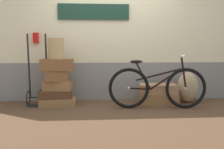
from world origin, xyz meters
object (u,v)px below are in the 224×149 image
luggage_trolley (38,88)px  bicycle (157,87)px  suitcase_2 (58,85)px  suitcase_4 (57,65)px  suitcase_3 (57,76)px  burlap_sack (188,87)px  suitcase_6 (158,88)px  suitcase_0 (58,102)px  suitcase_1 (56,94)px  wicker_basket (56,49)px  suitcase_5 (158,98)px

luggage_trolley → bicycle: luggage_trolley is taller
suitcase_2 → suitcase_4: bearing=-81.5°
suitcase_3 → luggage_trolley: size_ratio=0.32×
burlap_sack → suitcase_6: bearing=-171.9°
suitcase_4 → suitcase_2: bearing=88.3°
suitcase_0 → suitcase_1: 0.15m
suitcase_6 → luggage_trolley: 2.27m
suitcase_2 → luggage_trolley: size_ratio=0.39×
suitcase_3 → wicker_basket: size_ratio=1.09×
suitcase_1 → burlap_sack: 2.55m
suitcase_1 → suitcase_6: (1.93, -0.02, 0.09)m
suitcase_0 → luggage_trolley: 0.46m
suitcase_5 → luggage_trolley: 2.29m
suitcase_0 → burlap_sack: 2.52m
suitcase_5 → bicycle: bicycle is taller
suitcase_0 → suitcase_4: suitcase_4 is taller
suitcase_3 → suitcase_5: bearing=-5.8°
suitcase_3 → suitcase_5: 1.97m
suitcase_4 → wicker_basket: wicker_basket is taller
suitcase_6 → bicycle: bearing=-100.7°
suitcase_6 → wicker_basket: (-1.91, 0.02, 0.76)m
suitcase_2 → burlap_sack: 2.51m
suitcase_3 → suitcase_5: suitcase_3 is taller
suitcase_2 → wicker_basket: size_ratio=1.34×
wicker_basket → suitcase_2: bearing=51.6°
suitcase_3 → bicycle: bicycle is taller
suitcase_1 → suitcase_4: (0.04, -0.01, 0.55)m
suitcase_4 → wicker_basket: bearing=149.6°
suitcase_4 → burlap_sack: size_ratio=0.99×
suitcase_0 → wicker_basket: bearing=138.8°
suitcase_3 → wicker_basket: bearing=104.6°
suitcase_2 → wicker_basket: bearing=-122.8°
wicker_basket → luggage_trolley: size_ratio=0.29×
suitcase_1 → suitcase_6: size_ratio=0.88×
bicycle → wicker_basket: bearing=167.9°
suitcase_0 → suitcase_2: (-0.00, 0.04, 0.30)m
suitcase_4 → burlap_sack: suitcase_4 is taller
suitcase_1 → bicycle: bicycle is taller
bicycle → burlap_sack: bearing=31.8°
suitcase_6 → burlap_sack: size_ratio=1.15×
burlap_sack → bicycle: bearing=-148.2°
suitcase_0 → suitcase_5: suitcase_5 is taller
suitcase_0 → suitcase_6: suitcase_6 is taller
suitcase_2 → suitcase_3: size_ratio=1.23×
suitcase_0 → bicycle: size_ratio=0.38×
suitcase_2 → suitcase_5: (1.90, -0.04, -0.27)m
luggage_trolley → suitcase_3: bearing=-14.2°
suitcase_6 → bicycle: (-0.11, -0.36, 0.08)m
suitcase_3 → bicycle: 1.84m
suitcase_6 → luggage_trolley: bearing=-176.2°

